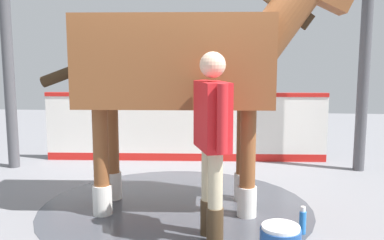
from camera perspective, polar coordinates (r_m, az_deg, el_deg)
name	(u,v)px	position (r m, az deg, el deg)	size (l,w,h in m)	color
ground_plane	(184,200)	(5.03, -1.02, -10.66)	(16.00, 16.00, 0.02)	gray
wet_patch	(176,207)	(4.79, -2.15, -11.51)	(2.97, 2.97, 0.00)	#42444C
barrier_wall	(186,130)	(6.72, -0.87, -1.28)	(4.43, 0.35, 1.09)	white
roof_post_near	(364,72)	(6.53, 22.03, 5.96)	(0.16, 0.16, 2.85)	#4C4C51
roof_post_far	(9,72)	(6.78, -23.35, 5.96)	(0.16, 0.16, 2.85)	#4C4C51
horse	(186,66)	(4.50, -0.85, 7.28)	(3.31, 1.04, 2.62)	brown
handler	(212,134)	(3.72, 2.72, -1.85)	(0.36, 0.65, 1.68)	#47331E
bottle_spray	(303,221)	(4.20, 14.60, -12.99)	(0.06, 0.06, 0.26)	blue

